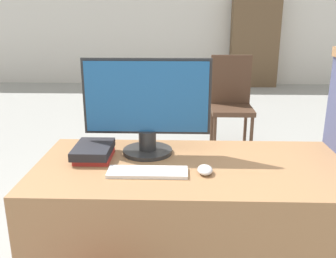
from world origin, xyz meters
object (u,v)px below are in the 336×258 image
far_chair (231,98)px  monitor (147,107)px  keyboard (148,172)px  book_stack (94,151)px  mouse (205,170)px

far_chair → monitor: bearing=-79.0°
keyboard → book_stack: size_ratio=1.43×
monitor → book_stack: bearing=-162.8°
book_stack → far_chair: 2.49m
mouse → book_stack: bearing=162.6°
book_stack → mouse: bearing=-17.4°
monitor → book_stack: monitor is taller
monitor → far_chair: (0.72, 2.19, -0.44)m
keyboard → far_chair: (0.70, 2.45, -0.20)m
keyboard → monitor: bearing=94.8°
mouse → far_chair: far_chair is taller
far_chair → keyboard: bearing=-76.7°
monitor → mouse: monitor is taller
keyboard → mouse: bearing=2.8°
far_chair → mouse: bearing=-71.0°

